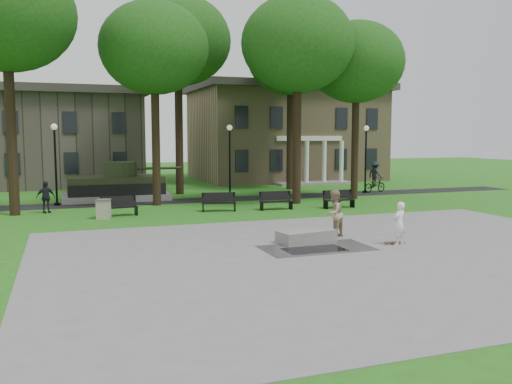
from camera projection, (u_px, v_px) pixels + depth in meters
ground at (302, 230)px, 23.29m from camera, size 120.00×120.00×0.00m
plaza at (363, 254)px, 18.61m from camera, size 22.00×16.00×0.02m
footpath at (224, 199)px, 34.53m from camera, size 44.00×2.60×0.01m
building_right at (284, 132)px, 50.53m from camera, size 17.00×12.00×8.60m
building_left at (44, 141)px, 44.03m from camera, size 15.00×10.00×7.20m
tree_0 at (6, 14)px, 26.64m from camera, size 6.80×6.80×12.97m
tree_1 at (154, 49)px, 30.67m from camera, size 6.20×6.20×11.63m
tree_2 at (298, 45)px, 31.45m from camera, size 6.60×6.60×12.16m
tree_3 at (357, 63)px, 33.97m from camera, size 6.00×6.00×11.19m
tree_4 at (178, 41)px, 36.51m from camera, size 7.20×7.20×13.50m
tree_5 at (290, 59)px, 39.90m from camera, size 6.40×6.40×12.44m
lamp_left at (55, 157)px, 31.16m from camera, size 0.36×0.36×4.73m
lamp_mid at (230, 155)px, 34.68m from camera, size 0.36×0.36×4.73m
lamp_right at (366, 153)px, 38.04m from camera, size 0.36×0.36×4.73m
tank_monument at (117, 186)px, 34.14m from camera, size 7.45×3.40×2.40m
puddle at (314, 250)px, 19.27m from camera, size 2.20×1.20×0.00m
concrete_block at (306, 236)px, 20.61m from camera, size 2.32×1.32×0.45m
skateboard at (394, 243)px, 20.29m from camera, size 0.80×0.31×0.07m
skateboarder at (399, 223)px, 20.04m from camera, size 0.69×0.58×1.61m
friend_watching at (334, 213)px, 21.55m from camera, size 1.16×1.10×1.90m
pedestrian_walker at (46, 197)px, 28.38m from camera, size 1.06×0.74×1.67m
cyclist at (375, 180)px, 38.67m from camera, size 2.11×1.26×2.19m
park_bench_0 at (119, 206)px, 27.33m from camera, size 1.84×0.77×1.00m
park_bench_1 at (218, 201)px, 29.07m from camera, size 1.85×0.87×1.00m
park_bench_2 at (276, 200)px, 29.70m from camera, size 1.81×0.57×1.00m
park_bench_3 at (338, 199)px, 30.40m from camera, size 1.81×0.57×1.00m
trash_bin at (104, 209)px, 26.45m from camera, size 0.83×0.83×0.96m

